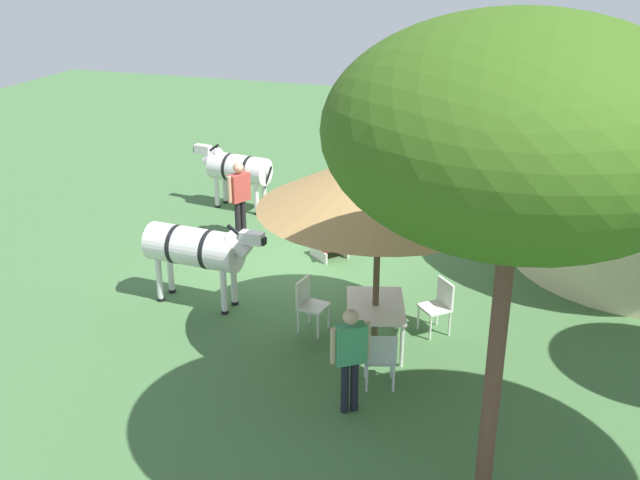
{
  "coord_description": "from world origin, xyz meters",
  "views": [
    {
      "loc": [
        12.54,
        4.69,
        6.08
      ],
      "look_at": [
        0.87,
        0.78,
        1.0
      ],
      "focal_mm": 42.0,
      "sensor_mm": 36.0,
      "label": 1
    }
  ],
  "objects_px": {
    "patio_chair_west_end": "(380,356)",
    "patio_chair_near_hut": "(309,301)",
    "guest_beside_umbrella": "(350,351)",
    "patio_dining_table": "(375,309)",
    "standing_watcher": "(239,193)",
    "striped_lounge_chair": "(331,246)",
    "shade_umbrella": "(380,179)",
    "zebra_nearest_camera": "(237,169)",
    "zebra_by_umbrella": "(197,248)",
    "acacia_tree_behind_hut": "(519,132)",
    "patio_chair_east_end": "(439,303)"
  },
  "relations": [
    {
      "from": "acacia_tree_behind_hut",
      "to": "guest_beside_umbrella",
      "type": "bearing_deg",
      "value": -123.81
    },
    {
      "from": "patio_chair_west_end",
      "to": "zebra_by_umbrella",
      "type": "bearing_deg",
      "value": 138.43
    },
    {
      "from": "patio_chair_east_end",
      "to": "patio_dining_table",
      "type": "bearing_deg",
      "value": 90.0
    },
    {
      "from": "patio_dining_table",
      "to": "acacia_tree_behind_hut",
      "type": "relative_size",
      "value": 0.27
    },
    {
      "from": "patio_chair_near_hut",
      "to": "guest_beside_umbrella",
      "type": "xyz_separation_m",
      "value": [
        1.96,
        1.27,
        0.41
      ]
    },
    {
      "from": "guest_beside_umbrella",
      "to": "acacia_tree_behind_hut",
      "type": "relative_size",
      "value": 0.28
    },
    {
      "from": "patio_chair_west_end",
      "to": "patio_chair_near_hut",
      "type": "relative_size",
      "value": 1.0
    },
    {
      "from": "zebra_by_umbrella",
      "to": "patio_chair_west_end",
      "type": "bearing_deg",
      "value": 69.94
    },
    {
      "from": "guest_beside_umbrella",
      "to": "standing_watcher",
      "type": "height_order",
      "value": "standing_watcher"
    },
    {
      "from": "zebra_nearest_camera",
      "to": "patio_chair_west_end",
      "type": "bearing_deg",
      "value": -133.31
    },
    {
      "from": "shade_umbrella",
      "to": "zebra_nearest_camera",
      "type": "distance_m",
      "value": 7.21
    },
    {
      "from": "shade_umbrella",
      "to": "striped_lounge_chair",
      "type": "height_order",
      "value": "shade_umbrella"
    },
    {
      "from": "patio_chair_west_end",
      "to": "zebra_nearest_camera",
      "type": "bearing_deg",
      "value": 110.44
    },
    {
      "from": "zebra_by_umbrella",
      "to": "guest_beside_umbrella",
      "type": "bearing_deg",
      "value": 59.83
    },
    {
      "from": "shade_umbrella",
      "to": "patio_chair_west_end",
      "type": "bearing_deg",
      "value": 18.25
    },
    {
      "from": "patio_chair_near_hut",
      "to": "zebra_by_umbrella",
      "type": "relative_size",
      "value": 0.38
    },
    {
      "from": "patio_chair_east_end",
      "to": "patio_chair_near_hut",
      "type": "distance_m",
      "value": 2.12
    },
    {
      "from": "patio_dining_table",
      "to": "zebra_nearest_camera",
      "type": "bearing_deg",
      "value": -137.95
    },
    {
      "from": "striped_lounge_chair",
      "to": "shade_umbrella",
      "type": "bearing_deg",
      "value": -112.01
    },
    {
      "from": "standing_watcher",
      "to": "patio_dining_table",
      "type": "bearing_deg",
      "value": 73.24
    },
    {
      "from": "guest_beside_umbrella",
      "to": "acacia_tree_behind_hut",
      "type": "distance_m",
      "value": 4.16
    },
    {
      "from": "patio_chair_west_end",
      "to": "striped_lounge_chair",
      "type": "xyz_separation_m",
      "value": [
        -4.21,
        -2.08,
        -0.26
      ]
    },
    {
      "from": "standing_watcher",
      "to": "patio_chair_east_end",
      "type": "bearing_deg",
      "value": 85.6
    },
    {
      "from": "patio_chair_west_end",
      "to": "patio_chair_near_hut",
      "type": "distance_m",
      "value": 2.0
    },
    {
      "from": "zebra_nearest_camera",
      "to": "zebra_by_umbrella",
      "type": "relative_size",
      "value": 0.89
    },
    {
      "from": "acacia_tree_behind_hut",
      "to": "patio_dining_table",
      "type": "bearing_deg",
      "value": -146.29
    },
    {
      "from": "guest_beside_umbrella",
      "to": "zebra_nearest_camera",
      "type": "bearing_deg",
      "value": 87.84
    },
    {
      "from": "patio_dining_table",
      "to": "patio_chair_west_end",
      "type": "relative_size",
      "value": 1.64
    },
    {
      "from": "patio_dining_table",
      "to": "patio_chair_west_end",
      "type": "height_order",
      "value": "patio_chair_west_end"
    },
    {
      "from": "zebra_nearest_camera",
      "to": "striped_lounge_chair",
      "type": "bearing_deg",
      "value": -117.14
    },
    {
      "from": "shade_umbrella",
      "to": "standing_watcher",
      "type": "distance_m",
      "value": 5.5
    },
    {
      "from": "guest_beside_umbrella",
      "to": "patio_chair_east_end",
      "type": "bearing_deg",
      "value": 36.97
    },
    {
      "from": "zebra_nearest_camera",
      "to": "acacia_tree_behind_hut",
      "type": "xyz_separation_m",
      "value": [
        8.27,
        6.74,
        3.4
      ]
    },
    {
      "from": "patio_chair_east_end",
      "to": "acacia_tree_behind_hut",
      "type": "relative_size",
      "value": 0.16
    },
    {
      "from": "patio_chair_west_end",
      "to": "zebra_nearest_camera",
      "type": "distance_m",
      "value": 8.08
    },
    {
      "from": "patio_chair_near_hut",
      "to": "guest_beside_umbrella",
      "type": "height_order",
      "value": "guest_beside_umbrella"
    },
    {
      "from": "patio_chair_west_end",
      "to": "acacia_tree_behind_hut",
      "type": "bearing_deg",
      "value": -67.64
    },
    {
      "from": "shade_umbrella",
      "to": "guest_beside_umbrella",
      "type": "xyz_separation_m",
      "value": [
        1.78,
        0.11,
        -1.84
      ]
    },
    {
      "from": "patio_chair_near_hut",
      "to": "guest_beside_umbrella",
      "type": "bearing_deg",
      "value": 41.62
    },
    {
      "from": "shade_umbrella",
      "to": "acacia_tree_behind_hut",
      "type": "xyz_separation_m",
      "value": [
        3.09,
        2.06,
        1.61
      ]
    },
    {
      "from": "guest_beside_umbrella",
      "to": "standing_watcher",
      "type": "distance_m",
      "value": 6.61
    },
    {
      "from": "shade_umbrella",
      "to": "standing_watcher",
      "type": "bearing_deg",
      "value": -132.15
    },
    {
      "from": "patio_dining_table",
      "to": "guest_beside_umbrella",
      "type": "bearing_deg",
      "value": 3.59
    },
    {
      "from": "patio_chair_east_end",
      "to": "striped_lounge_chair",
      "type": "height_order",
      "value": "patio_chair_east_end"
    },
    {
      "from": "guest_beside_umbrella",
      "to": "acacia_tree_behind_hut",
      "type": "xyz_separation_m",
      "value": [
        1.3,
        1.95,
        3.44
      ]
    },
    {
      "from": "striped_lounge_chair",
      "to": "zebra_nearest_camera",
      "type": "height_order",
      "value": "zebra_nearest_camera"
    },
    {
      "from": "standing_watcher",
      "to": "acacia_tree_behind_hut",
      "type": "height_order",
      "value": "acacia_tree_behind_hut"
    },
    {
      "from": "shade_umbrella",
      "to": "standing_watcher",
      "type": "xyz_separation_m",
      "value": [
        -3.5,
        -3.87,
        -1.76
      ]
    },
    {
      "from": "patio_dining_table",
      "to": "guest_beside_umbrella",
      "type": "relative_size",
      "value": 0.95
    },
    {
      "from": "patio_dining_table",
      "to": "standing_watcher",
      "type": "xyz_separation_m",
      "value": [
        -3.5,
        -3.87,
        0.36
      ]
    }
  ]
}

